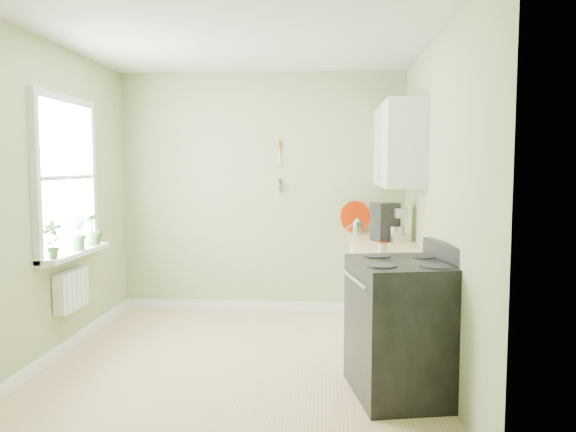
# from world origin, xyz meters

# --- Properties ---
(floor) EXTENTS (3.20, 3.60, 0.02)m
(floor) POSITION_xyz_m (0.00, 0.00, -0.01)
(floor) COLOR tan
(floor) RESTS_ON ground
(ceiling) EXTENTS (3.20, 3.60, 0.02)m
(ceiling) POSITION_xyz_m (0.00, 0.00, 2.71)
(ceiling) COLOR white
(ceiling) RESTS_ON wall_back
(wall_back) EXTENTS (3.20, 0.02, 2.70)m
(wall_back) POSITION_xyz_m (0.00, 1.81, 1.35)
(wall_back) COLOR #A3B078
(wall_back) RESTS_ON floor
(wall_left) EXTENTS (0.02, 3.60, 2.70)m
(wall_left) POSITION_xyz_m (-1.61, 0.00, 1.35)
(wall_left) COLOR #A3B078
(wall_left) RESTS_ON floor
(wall_right) EXTENTS (0.02, 3.60, 2.70)m
(wall_right) POSITION_xyz_m (1.61, 0.00, 1.35)
(wall_right) COLOR #A3B078
(wall_right) RESTS_ON floor
(base_cabinets) EXTENTS (0.60, 1.60, 0.87)m
(base_cabinets) POSITION_xyz_m (1.30, 1.00, 0.43)
(base_cabinets) COLOR white
(base_cabinets) RESTS_ON floor
(countertop) EXTENTS (0.64, 1.60, 0.04)m
(countertop) POSITION_xyz_m (1.29, 1.00, 0.89)
(countertop) COLOR beige
(countertop) RESTS_ON base_cabinets
(upper_cabinets) EXTENTS (0.35, 1.40, 0.80)m
(upper_cabinets) POSITION_xyz_m (1.43, 1.10, 1.85)
(upper_cabinets) COLOR white
(upper_cabinets) RESTS_ON wall_right
(window) EXTENTS (0.06, 1.14, 1.44)m
(window) POSITION_xyz_m (-1.58, 0.30, 1.55)
(window) COLOR white
(window) RESTS_ON wall_left
(window_sill) EXTENTS (0.18, 1.14, 0.04)m
(window_sill) POSITION_xyz_m (-1.51, 0.30, 0.88)
(window_sill) COLOR white
(window_sill) RESTS_ON wall_left
(radiator) EXTENTS (0.12, 0.50, 0.35)m
(radiator) POSITION_xyz_m (-1.54, 0.25, 0.55)
(radiator) COLOR white
(radiator) RESTS_ON wall_left
(wall_utensils) EXTENTS (0.02, 0.14, 0.58)m
(wall_utensils) POSITION_xyz_m (0.20, 1.78, 1.56)
(wall_utensils) COLOR beige
(wall_utensils) RESTS_ON wall_back
(stove) EXTENTS (0.83, 0.91, 1.10)m
(stove) POSITION_xyz_m (1.28, -0.53, 0.49)
(stove) COLOR black
(stove) RESTS_ON floor
(stand_mixer) EXTENTS (0.26, 0.34, 0.37)m
(stand_mixer) POSITION_xyz_m (1.41, 1.06, 1.07)
(stand_mixer) COLOR #B2B2B7
(stand_mixer) RESTS_ON countertop
(kettle) EXTENTS (0.17, 0.10, 0.17)m
(kettle) POSITION_xyz_m (1.06, 1.58, 1.00)
(kettle) COLOR silver
(kettle) RESTS_ON countertop
(coffee_maker) EXTENTS (0.29, 0.30, 0.38)m
(coffee_maker) POSITION_xyz_m (1.30, 1.05, 1.09)
(coffee_maker) COLOR black
(coffee_maker) RESTS_ON countertop
(red_tray) EXTENTS (0.35, 0.19, 0.36)m
(red_tray) POSITION_xyz_m (1.05, 1.72, 1.09)
(red_tray) COLOR red
(red_tray) RESTS_ON countertop
(jar) EXTENTS (0.08, 0.08, 0.09)m
(jar) POSITION_xyz_m (1.21, 0.30, 0.96)
(jar) COLOR beige
(jar) RESTS_ON countertop
(plant_a) EXTENTS (0.20, 0.17, 0.32)m
(plant_a) POSITION_xyz_m (-1.50, -0.15, 1.06)
(plant_a) COLOR #38622C
(plant_a) RESTS_ON window_sill
(plant_b) EXTENTS (0.21, 0.22, 0.30)m
(plant_b) POSITION_xyz_m (-1.50, 0.33, 1.05)
(plant_b) COLOR #38622C
(plant_b) RESTS_ON window_sill
(plant_c) EXTENTS (0.23, 0.23, 0.30)m
(plant_c) POSITION_xyz_m (-1.50, 0.65, 1.05)
(plant_c) COLOR #38622C
(plant_c) RESTS_ON window_sill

